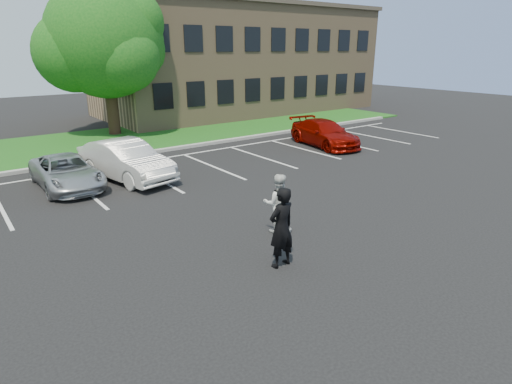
# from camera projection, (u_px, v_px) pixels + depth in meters

# --- Properties ---
(ground_plane) EXTENTS (90.00, 90.00, 0.00)m
(ground_plane) POSITION_uv_depth(u_px,v_px,m) (278.00, 245.00, 11.58)
(ground_plane) COLOR black
(ground_plane) RESTS_ON ground
(curb) EXTENTS (40.00, 0.30, 0.15)m
(curb) POSITION_uv_depth(u_px,v_px,m) (119.00, 157.00, 20.64)
(curb) COLOR gray
(curb) RESTS_ON ground
(grass_strip) EXTENTS (44.00, 8.00, 0.08)m
(grass_strip) POSITION_uv_depth(u_px,v_px,m) (94.00, 143.00, 23.68)
(grass_strip) COLOR #1A4F18
(grass_strip) RESTS_ON ground
(stall_lines) EXTENTS (34.00, 5.36, 0.01)m
(stall_lines) POSITION_uv_depth(u_px,v_px,m) (175.00, 167.00, 19.15)
(stall_lines) COLOR silver
(stall_lines) RESTS_ON ground
(office_building) EXTENTS (22.40, 10.40, 8.30)m
(office_building) POSITION_uv_depth(u_px,v_px,m) (239.00, 59.00, 34.86)
(office_building) COLOR #907656
(office_building) RESTS_ON ground
(tree) EXTENTS (7.80, 7.20, 8.80)m
(tree) POSITION_uv_depth(u_px,v_px,m) (106.00, 42.00, 24.54)
(tree) COLOR black
(tree) RESTS_ON ground
(man_black_suit) EXTENTS (0.77, 0.54, 2.02)m
(man_black_suit) POSITION_uv_depth(u_px,v_px,m) (281.00, 228.00, 10.18)
(man_black_suit) COLOR black
(man_black_suit) RESTS_ON ground
(man_white_shirt) EXTENTS (1.07, 1.02, 1.74)m
(man_white_shirt) POSITION_uv_depth(u_px,v_px,m) (278.00, 203.00, 12.16)
(man_white_shirt) COLOR silver
(man_white_shirt) RESTS_ON ground
(car_silver_minivan) EXTENTS (2.01, 4.34, 1.21)m
(car_silver_minivan) POSITION_uv_depth(u_px,v_px,m) (66.00, 172.00, 16.18)
(car_silver_minivan) COLOR #ABAEB4
(car_silver_minivan) RESTS_ON ground
(car_white_sedan) EXTENTS (2.62, 4.99, 1.57)m
(car_white_sedan) POSITION_uv_depth(u_px,v_px,m) (126.00, 160.00, 17.12)
(car_white_sedan) COLOR silver
(car_white_sedan) RESTS_ON ground
(car_red_compact) EXTENTS (2.66, 4.95, 1.36)m
(car_red_compact) POSITION_uv_depth(u_px,v_px,m) (324.00, 133.00, 23.04)
(car_red_compact) COLOR #7B0801
(car_red_compact) RESTS_ON ground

